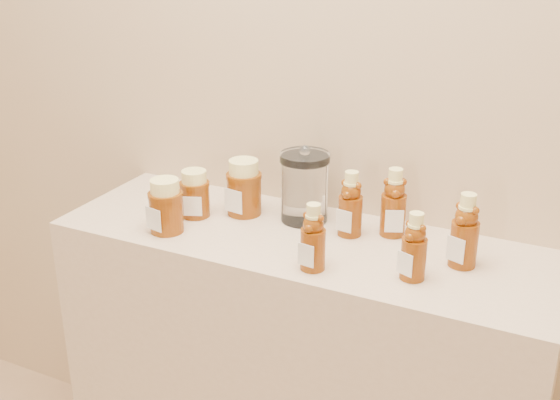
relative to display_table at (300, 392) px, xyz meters
The scene contains 11 objects.
wall_back 0.92m from the display_table, 90.00° to the left, with size 3.50×0.02×2.70m, color tan.
display_table is the anchor object (origin of this frame).
bear_bottle_back_left 0.55m from the display_table, 35.03° to the left, with size 0.06×0.06×0.18m, color #632907, non-canonical shape.
bear_bottle_back_mid 0.59m from the display_table, 30.87° to the left, with size 0.06×0.06×0.19m, color #632907, non-canonical shape.
bear_bottle_back_right 0.66m from the display_table, ahead, with size 0.06×0.06×0.19m, color #632907, non-canonical shape.
bear_bottle_front_left 0.56m from the display_table, 57.01° to the right, with size 0.06×0.06×0.17m, color #632907, non-canonical shape.
bear_bottle_front_right 0.61m from the display_table, 14.96° to the right, with size 0.06×0.06×0.17m, color #632907, non-canonical shape.
honey_jar_left 0.59m from the display_table, behind, with size 0.08×0.08×0.12m, color #632907, non-canonical shape.
honey_jar_back 0.56m from the display_table, 160.81° to the left, with size 0.09×0.09×0.14m, color #632907, non-canonical shape.
honey_jar_front 0.61m from the display_table, 160.40° to the right, with size 0.08×0.08×0.13m, color #632907, non-canonical shape.
glass_canister 0.56m from the display_table, 111.41° to the left, with size 0.12×0.12×0.19m, color white, non-canonical shape.
Camera 1 is at (0.61, 0.18, 1.62)m, focal length 45.00 mm.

